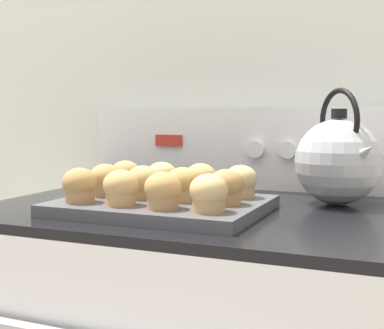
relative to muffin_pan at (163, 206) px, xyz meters
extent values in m
cube|color=silver|center=(0.02, 0.43, 0.28)|extent=(8.00, 0.05, 2.40)
cube|color=black|center=(0.02, 0.10, -0.02)|extent=(0.79, 0.61, 0.02)
cube|color=white|center=(0.02, 0.38, 0.09)|extent=(0.77, 0.05, 0.20)
cube|color=#B72D23|center=(-0.15, 0.35, 0.10)|extent=(0.07, 0.01, 0.03)
cylinder|color=white|center=(0.08, 0.34, 0.09)|extent=(0.04, 0.02, 0.04)
cylinder|color=white|center=(0.16, 0.34, 0.09)|extent=(0.04, 0.02, 0.04)
cylinder|color=white|center=(0.23, 0.34, 0.09)|extent=(0.04, 0.02, 0.04)
cylinder|color=white|center=(0.31, 0.34, 0.09)|extent=(0.04, 0.02, 0.04)
cube|color=#4C4C51|center=(0.00, 0.00, 0.00)|extent=(0.37, 0.29, 0.02)
cylinder|color=#A37A4C|center=(-0.13, -0.08, 0.02)|extent=(0.05, 0.05, 0.03)
ellipsoid|color=#B2844C|center=(-0.13, -0.08, 0.05)|extent=(0.06, 0.06, 0.05)
cylinder|color=tan|center=(-0.04, -0.08, 0.02)|extent=(0.05, 0.05, 0.03)
ellipsoid|color=tan|center=(-0.04, -0.08, 0.05)|extent=(0.06, 0.06, 0.05)
cylinder|color=#A37A4C|center=(0.04, -0.09, 0.02)|extent=(0.05, 0.05, 0.03)
ellipsoid|color=tan|center=(0.04, -0.09, 0.05)|extent=(0.06, 0.06, 0.05)
cylinder|color=tan|center=(0.12, -0.08, 0.02)|extent=(0.05, 0.05, 0.03)
ellipsoid|color=tan|center=(0.12, -0.08, 0.05)|extent=(0.06, 0.06, 0.05)
cylinder|color=#A37A4C|center=(-0.12, 0.00, 0.02)|extent=(0.05, 0.05, 0.03)
ellipsoid|color=tan|center=(-0.12, 0.00, 0.05)|extent=(0.06, 0.06, 0.05)
cylinder|color=#A37A4C|center=(-0.04, 0.00, 0.02)|extent=(0.05, 0.05, 0.03)
ellipsoid|color=tan|center=(-0.04, 0.00, 0.05)|extent=(0.06, 0.06, 0.05)
cylinder|color=tan|center=(0.04, 0.00, 0.02)|extent=(0.05, 0.05, 0.03)
ellipsoid|color=tan|center=(0.04, 0.00, 0.05)|extent=(0.06, 0.06, 0.05)
cylinder|color=#A37A4C|center=(0.13, 0.00, 0.02)|extent=(0.05, 0.05, 0.03)
ellipsoid|color=#B2844C|center=(0.13, 0.00, 0.05)|extent=(0.06, 0.06, 0.05)
cylinder|color=olive|center=(-0.13, 0.08, 0.02)|extent=(0.05, 0.05, 0.03)
ellipsoid|color=tan|center=(-0.13, 0.08, 0.05)|extent=(0.06, 0.06, 0.05)
cylinder|color=olive|center=(-0.04, 0.08, 0.02)|extent=(0.05, 0.05, 0.03)
ellipsoid|color=tan|center=(-0.04, 0.08, 0.05)|extent=(0.06, 0.06, 0.05)
cylinder|color=olive|center=(0.04, 0.08, 0.02)|extent=(0.05, 0.05, 0.03)
ellipsoid|color=tan|center=(0.04, 0.08, 0.05)|extent=(0.06, 0.06, 0.05)
cylinder|color=tan|center=(0.13, 0.08, 0.02)|extent=(0.05, 0.05, 0.03)
ellipsoid|color=tan|center=(0.13, 0.08, 0.05)|extent=(0.06, 0.06, 0.05)
sphere|color=#ADAFB5|center=(0.29, 0.21, 0.08)|extent=(0.17, 0.17, 0.17)
cylinder|color=black|center=(0.29, 0.21, 0.17)|extent=(0.03, 0.03, 0.02)
cone|color=#ADAFB5|center=(0.34, 0.15, 0.10)|extent=(0.08, 0.08, 0.07)
torus|color=black|center=(0.29, 0.21, 0.16)|extent=(0.10, 0.11, 0.13)
camera|label=1|loc=(0.44, -0.88, 0.17)|focal=50.00mm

